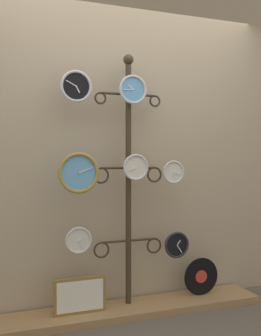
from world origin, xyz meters
TOP-DOWN VIEW (x-y plane):
  - ground_plane at (0.00, 0.00)m, footprint 12.00×12.00m
  - shop_wall at (0.00, 0.57)m, footprint 4.40×0.04m
  - low_shelf at (0.00, 0.35)m, footprint 2.20×0.36m
  - display_stand at (0.00, 0.41)m, footprint 0.59×0.42m
  - clock_top_left at (-0.44, 0.33)m, footprint 0.24×0.04m
  - clock_top_center at (0.01, 0.33)m, footprint 0.23×0.04m
  - clock_middle_left at (-0.43, 0.30)m, footprint 0.31×0.04m
  - clock_middle_center at (0.02, 0.31)m, footprint 0.21×0.04m
  - clock_middle_right at (0.37, 0.34)m, footprint 0.19×0.04m
  - clock_bottom_left at (-0.43, 0.34)m, footprint 0.21×0.04m
  - clock_bottom_right at (0.38, 0.30)m, footprint 0.22×0.04m
  - vinyl_record at (0.65, 0.37)m, footprint 0.32×0.01m
  - picture_frame at (-0.42, 0.33)m, footprint 0.40×0.02m

SIDE VIEW (x-z plane):
  - ground_plane at x=0.00m, z-range 0.00..0.00m
  - low_shelf at x=0.00m, z-range 0.00..0.06m
  - picture_frame at x=-0.42m, z-range 0.06..0.34m
  - vinyl_record at x=0.65m, z-range 0.06..0.38m
  - clock_bottom_right at x=0.38m, z-range 0.42..0.64m
  - clock_bottom_left at x=-0.43m, z-range 0.52..0.72m
  - display_stand at x=0.00m, z-range -0.30..1.77m
  - clock_middle_right at x=0.37m, z-range 1.03..1.22m
  - clock_middle_left at x=-0.43m, z-range 0.97..1.28m
  - clock_middle_center at x=0.02m, z-range 1.06..1.27m
  - shop_wall at x=0.00m, z-range 0.00..2.80m
  - clock_top_left at x=-0.44m, z-range 1.65..1.89m
  - clock_top_center at x=0.01m, z-range 1.66..1.89m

